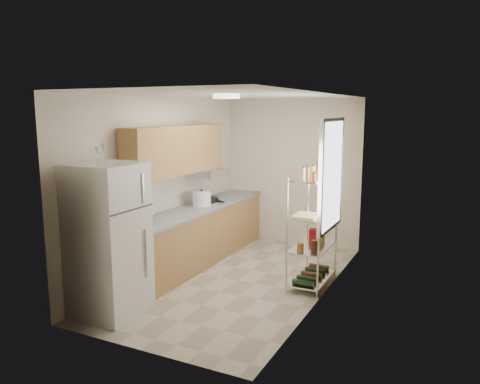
% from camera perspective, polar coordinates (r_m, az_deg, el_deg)
% --- Properties ---
extents(room, '(2.52, 4.42, 2.62)m').
position_cam_1_polar(room, '(6.45, -0.37, 0.17)').
color(room, '#BAAF97').
rests_on(room, ground).
extents(counter_run, '(0.63, 3.51, 0.90)m').
position_cam_1_polar(counter_run, '(7.44, -5.22, -5.23)').
color(counter_run, '#AA8048').
rests_on(counter_run, ground).
extents(upper_cabinets, '(0.33, 2.20, 0.72)m').
position_cam_1_polar(upper_cabinets, '(7.00, -7.79, 5.05)').
color(upper_cabinets, '#AA8048').
rests_on(upper_cabinets, room).
extents(range_hood, '(0.50, 0.60, 0.12)m').
position_cam_1_polar(range_hood, '(7.69, -4.06, 2.40)').
color(range_hood, '#B7BABC').
rests_on(range_hood, room).
extents(window, '(0.06, 1.00, 1.46)m').
position_cam_1_polar(window, '(6.31, 11.09, 2.06)').
color(window, white).
rests_on(window, room).
extents(bakers_rack, '(0.45, 0.90, 1.73)m').
position_cam_1_polar(bakers_rack, '(6.39, 8.92, -1.80)').
color(bakers_rack, silver).
rests_on(bakers_rack, ground).
extents(ceiling_dome, '(0.34, 0.34, 0.05)m').
position_cam_1_polar(ceiling_dome, '(6.09, -1.67, 11.58)').
color(ceiling_dome, white).
rests_on(ceiling_dome, room).
extents(refrigerator, '(0.74, 0.74, 1.80)m').
position_cam_1_polar(refrigerator, '(5.70, -15.76, -5.65)').
color(refrigerator, silver).
rests_on(refrigerator, ground).
extents(wine_glass_a, '(0.07, 0.07, 0.19)m').
position_cam_1_polar(wine_glass_a, '(5.41, -16.91, 4.23)').
color(wine_glass_a, silver).
rests_on(wine_glass_a, refrigerator).
extents(wine_glass_b, '(0.08, 0.08, 0.21)m').
position_cam_1_polar(wine_glass_b, '(5.58, -16.20, 4.53)').
color(wine_glass_b, silver).
rests_on(wine_glass_b, refrigerator).
extents(rice_cooker, '(0.28, 0.28, 0.23)m').
position_cam_1_polar(rice_cooker, '(7.45, -4.68, -0.78)').
color(rice_cooker, white).
rests_on(rice_cooker, counter_run).
extents(frying_pan_large, '(0.37, 0.37, 0.05)m').
position_cam_1_polar(frying_pan_large, '(7.90, -3.65, -0.82)').
color(frying_pan_large, black).
rests_on(frying_pan_large, counter_run).
extents(frying_pan_small, '(0.24, 0.24, 0.04)m').
position_cam_1_polar(frying_pan_small, '(7.69, -3.78, -1.14)').
color(frying_pan_small, black).
rests_on(frying_pan_small, counter_run).
extents(cutting_board, '(0.32, 0.41, 0.03)m').
position_cam_1_polar(cutting_board, '(6.23, 8.10, -2.87)').
color(cutting_board, tan).
rests_on(cutting_board, bakers_rack).
extents(espresso_machine, '(0.23, 0.28, 0.28)m').
position_cam_1_polar(espresso_machine, '(6.64, 10.66, -1.03)').
color(espresso_machine, black).
rests_on(espresso_machine, bakers_rack).
extents(storage_bag, '(0.11, 0.14, 0.15)m').
position_cam_1_polar(storage_bag, '(6.84, 8.89, -5.08)').
color(storage_bag, maroon).
rests_on(storage_bag, bakers_rack).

